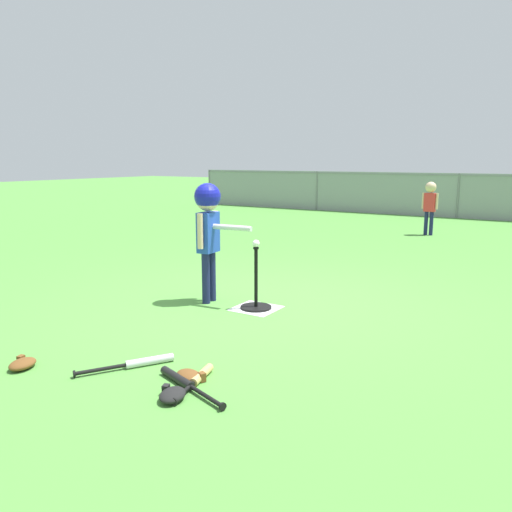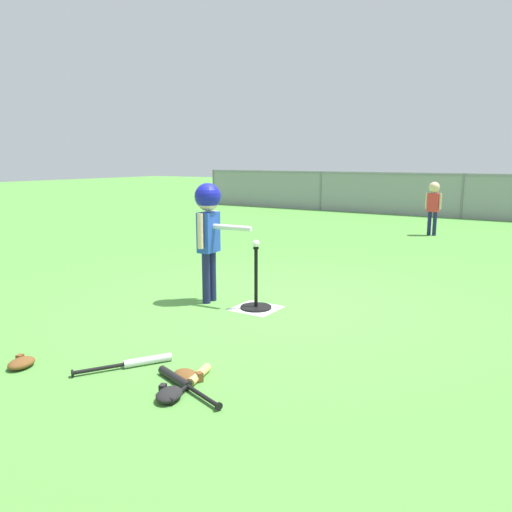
{
  "view_description": "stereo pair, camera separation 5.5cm",
  "coord_description": "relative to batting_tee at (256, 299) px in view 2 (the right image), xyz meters",
  "views": [
    {
      "loc": [
        2.65,
        -4.43,
        1.51
      ],
      "look_at": [
        -0.05,
        -0.13,
        0.55
      ],
      "focal_mm": 36.04,
      "sensor_mm": 36.0,
      "label": 1
    },
    {
      "loc": [
        2.69,
        -4.4,
        1.51
      ],
      "look_at": [
        -0.05,
        -0.13,
        0.55
      ],
      "focal_mm": 36.04,
      "sensor_mm": 36.0,
      "label": 2
    }
  ],
  "objects": [
    {
      "name": "ground_plane",
      "position": [
        0.05,
        0.13,
        -0.1
      ],
      "size": [
        60.0,
        60.0,
        0.0
      ],
      "primitive_type": "plane",
      "color": "#51933D"
    },
    {
      "name": "home_plate",
      "position": [
        -0.0,
        0.0,
        -0.1
      ],
      "size": [
        0.44,
        0.44,
        0.01
      ],
      "primitive_type": "cube",
      "color": "white",
      "rests_on": "ground_plane"
    },
    {
      "name": "batting_tee",
      "position": [
        0.0,
        0.0,
        0.0
      ],
      "size": [
        0.32,
        0.32,
        0.64
      ],
      "color": "black",
      "rests_on": "ground_plane"
    },
    {
      "name": "baseball_on_tee",
      "position": [
        -0.0,
        0.0,
        0.58
      ],
      "size": [
        0.07,
        0.07,
        0.07
      ],
      "primitive_type": "sphere",
      "color": "white",
      "rests_on": "batting_tee"
    },
    {
      "name": "batter_child",
      "position": [
        -0.56,
        -0.05,
        0.8
      ],
      "size": [
        0.65,
        0.36,
        1.27
      ],
      "color": "#191E4C",
      "rests_on": "ground_plane"
    },
    {
      "name": "fielder_deep_right",
      "position": [
        0.19,
        6.23,
        0.59
      ],
      "size": [
        0.32,
        0.21,
        1.07
      ],
      "color": "#191E4C",
      "rests_on": "ground_plane"
    },
    {
      "name": "spare_bat_silver",
      "position": [
        0.07,
        -1.72,
        -0.07
      ],
      "size": [
        0.43,
        0.64,
        0.06
      ],
      "color": "silver",
      "rests_on": "ground_plane"
    },
    {
      "name": "spare_bat_wood",
      "position": [
        0.61,
        -1.71,
        -0.07
      ],
      "size": [
        0.19,
        0.57,
        0.06
      ],
      "color": "#DBB266",
      "rests_on": "ground_plane"
    },
    {
      "name": "spare_bat_black",
      "position": [
        0.55,
        -1.81,
        -0.07
      ],
      "size": [
        0.7,
        0.28,
        0.06
      ],
      "color": "black",
      "rests_on": "ground_plane"
    },
    {
      "name": "glove_by_plate",
      "position": [
        0.63,
        -2.0,
        -0.06
      ],
      "size": [
        0.23,
        0.26,
        0.07
      ],
      "color": "black",
      "rests_on": "ground_plane"
    },
    {
      "name": "glove_near_bats",
      "position": [
        -0.64,
        -2.21,
        -0.06
      ],
      "size": [
        0.22,
        0.25,
        0.07
      ],
      "color": "brown",
      "rests_on": "ground_plane"
    },
    {
      "name": "glove_tossed_aside",
      "position": [
        0.54,
        -1.72,
        -0.06
      ],
      "size": [
        0.27,
        0.24,
        0.07
      ],
      "color": "brown",
      "rests_on": "ground_plane"
    },
    {
      "name": "outfield_fence",
      "position": [
        0.05,
        9.69,
        0.52
      ],
      "size": [
        16.06,
        0.06,
        1.15
      ],
      "color": "slate",
      "rests_on": "ground_plane"
    }
  ]
}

